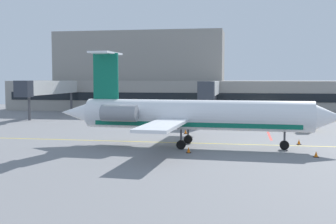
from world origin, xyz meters
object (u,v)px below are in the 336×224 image
at_px(regional_jet, 190,115).
at_px(baggage_tug, 305,123).
at_px(fuel_tank, 268,109).
at_px(pushback_tractor, 166,118).

distance_m(regional_jet, baggage_tug, 20.58).
bearing_deg(baggage_tug, regional_jet, -130.05).
distance_m(regional_jet, fuel_tank, 35.46).
relative_size(pushback_tractor, fuel_tank, 0.54).
xyz_separation_m(regional_jet, pushback_tractor, (-6.04, 19.68, -2.22)).
distance_m(pushback_tractor, fuel_tank, 21.13).
relative_size(regional_jet, pushback_tractor, 7.56).
relative_size(regional_jet, fuel_tank, 4.12).
bearing_deg(regional_jet, fuel_tank, 74.73).
distance_m(baggage_tug, fuel_tank, 18.92).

